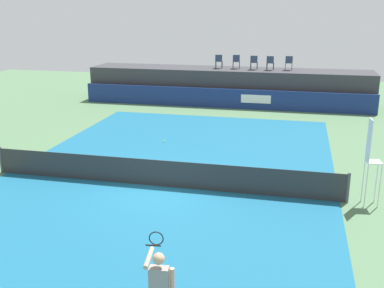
{
  "coord_description": "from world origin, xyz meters",
  "views": [
    {
      "loc": [
        4.49,
        -14.39,
        5.95
      ],
      "look_at": [
        0.67,
        2.0,
        1.0
      ],
      "focal_mm": 43.36,
      "sensor_mm": 36.0,
      "label": 1
    }
  ],
  "objects_px": {
    "net_post_far": "(348,188)",
    "spectator_chair_right": "(270,62)",
    "net_post_near": "(1,160)",
    "tennis_ball": "(164,141)",
    "umpire_chair": "(371,156)",
    "spectator_chair_far_left": "(219,61)",
    "spectator_chair_left": "(236,61)",
    "spectator_chair_far_right": "(289,62)",
    "spectator_chair_center": "(254,62)"
  },
  "relations": [
    {
      "from": "spectator_chair_far_left",
      "to": "spectator_chair_far_right",
      "type": "bearing_deg",
      "value": 1.61
    },
    {
      "from": "tennis_ball",
      "to": "umpire_chair",
      "type": "bearing_deg",
      "value": -33.17
    },
    {
      "from": "spectator_chair_left",
      "to": "umpire_chair",
      "type": "bearing_deg",
      "value": -67.76
    },
    {
      "from": "spectator_chair_right",
      "to": "tennis_ball",
      "type": "height_order",
      "value": "spectator_chair_right"
    },
    {
      "from": "spectator_chair_far_right",
      "to": "net_post_near",
      "type": "bearing_deg",
      "value": -122.98
    },
    {
      "from": "net_post_near",
      "to": "tennis_ball",
      "type": "xyz_separation_m",
      "value": [
        4.77,
        5.34,
        -0.46
      ]
    },
    {
      "from": "spectator_chair_center",
      "to": "umpire_chair",
      "type": "height_order",
      "value": "spectator_chair_center"
    },
    {
      "from": "spectator_chair_left",
      "to": "net_post_near",
      "type": "bearing_deg",
      "value": -113.43
    },
    {
      "from": "tennis_ball",
      "to": "spectator_chair_center",
      "type": "bearing_deg",
      "value": 72.67
    },
    {
      "from": "spectator_chair_left",
      "to": "net_post_near",
      "type": "height_order",
      "value": "spectator_chair_left"
    },
    {
      "from": "net_post_near",
      "to": "spectator_chair_far_right",
      "type": "bearing_deg",
      "value": 57.02
    },
    {
      "from": "spectator_chair_left",
      "to": "net_post_far",
      "type": "height_order",
      "value": "spectator_chair_left"
    },
    {
      "from": "umpire_chair",
      "to": "spectator_chair_left",
      "type": "bearing_deg",
      "value": 112.24
    },
    {
      "from": "umpire_chair",
      "to": "net_post_far",
      "type": "distance_m",
      "value": 1.22
    },
    {
      "from": "spectator_chair_right",
      "to": "tennis_ball",
      "type": "xyz_separation_m",
      "value": [
        -4.07,
        -9.74,
        -2.66
      ]
    },
    {
      "from": "spectator_chair_far_right",
      "to": "net_post_near",
      "type": "distance_m",
      "value": 18.45
    },
    {
      "from": "net_post_near",
      "to": "net_post_far",
      "type": "bearing_deg",
      "value": 0.0
    },
    {
      "from": "umpire_chair",
      "to": "tennis_ball",
      "type": "bearing_deg",
      "value": 146.83
    },
    {
      "from": "spectator_chair_left",
      "to": "net_post_near",
      "type": "xyz_separation_m",
      "value": [
        -6.67,
        -15.38,
        -2.19
      ]
    },
    {
      "from": "net_post_far",
      "to": "spectator_chair_right",
      "type": "bearing_deg",
      "value": 103.28
    },
    {
      "from": "spectator_chair_far_right",
      "to": "umpire_chair",
      "type": "relative_size",
      "value": 0.32
    },
    {
      "from": "tennis_ball",
      "to": "spectator_chair_left",
      "type": "bearing_deg",
      "value": 79.29
    },
    {
      "from": "spectator_chair_far_right",
      "to": "tennis_ball",
      "type": "distance_m",
      "value": 11.6
    },
    {
      "from": "tennis_ball",
      "to": "net_post_far",
      "type": "bearing_deg",
      "value": -34.99
    },
    {
      "from": "spectator_chair_far_left",
      "to": "net_post_far",
      "type": "distance_m",
      "value": 16.85
    },
    {
      "from": "net_post_far",
      "to": "spectator_chair_far_left",
      "type": "bearing_deg",
      "value": 114.17
    },
    {
      "from": "spectator_chair_far_left",
      "to": "tennis_ball",
      "type": "relative_size",
      "value": 13.06
    },
    {
      "from": "spectator_chair_left",
      "to": "spectator_chair_far_right",
      "type": "bearing_deg",
      "value": -0.24
    },
    {
      "from": "net_post_near",
      "to": "tennis_ball",
      "type": "relative_size",
      "value": 14.71
    },
    {
      "from": "tennis_ball",
      "to": "spectator_chair_far_left",
      "type": "bearing_deg",
      "value": 85.42
    },
    {
      "from": "spectator_chair_right",
      "to": "umpire_chair",
      "type": "height_order",
      "value": "spectator_chair_right"
    },
    {
      "from": "spectator_chair_left",
      "to": "net_post_far",
      "type": "distance_m",
      "value": 16.56
    },
    {
      "from": "spectator_chair_center",
      "to": "net_post_far",
      "type": "bearing_deg",
      "value": -73.17
    },
    {
      "from": "spectator_chair_right",
      "to": "net_post_far",
      "type": "xyz_separation_m",
      "value": [
        3.56,
        -15.08,
        -2.19
      ]
    },
    {
      "from": "umpire_chair",
      "to": "net_post_near",
      "type": "distance_m",
      "value": 13.01
    },
    {
      "from": "spectator_chair_far_left",
      "to": "net_post_far",
      "type": "relative_size",
      "value": 0.89
    },
    {
      "from": "spectator_chair_left",
      "to": "umpire_chair",
      "type": "xyz_separation_m",
      "value": [
        6.3,
        -15.39,
        -1.11
      ]
    },
    {
      "from": "tennis_ball",
      "to": "net_post_near",
      "type": "bearing_deg",
      "value": -131.74
    },
    {
      "from": "net_post_far",
      "to": "tennis_ball",
      "type": "bearing_deg",
      "value": 145.01
    },
    {
      "from": "umpire_chair",
      "to": "net_post_far",
      "type": "height_order",
      "value": "umpire_chair"
    },
    {
      "from": "spectator_chair_far_left",
      "to": "umpire_chair",
      "type": "xyz_separation_m",
      "value": [
        7.4,
        -15.26,
        -1.11
      ]
    },
    {
      "from": "spectator_chair_right",
      "to": "spectator_chair_far_right",
      "type": "xyz_separation_m",
      "value": [
        1.13,
        0.28,
        0.0
      ]
    },
    {
      "from": "spectator_chair_far_left",
      "to": "spectator_chair_far_right",
      "type": "xyz_separation_m",
      "value": [
        4.41,
        0.12,
        0.0
      ]
    },
    {
      "from": "spectator_chair_far_left",
      "to": "umpire_chair",
      "type": "distance_m",
      "value": 16.99
    },
    {
      "from": "spectator_chair_far_left",
      "to": "spectator_chair_center",
      "type": "bearing_deg",
      "value": -2.83
    },
    {
      "from": "spectator_chair_right",
      "to": "spectator_chair_center",
      "type": "bearing_deg",
      "value": 177.28
    },
    {
      "from": "spectator_chair_far_left",
      "to": "spectator_chair_far_right",
      "type": "height_order",
      "value": "same"
    },
    {
      "from": "spectator_chair_right",
      "to": "tennis_ball",
      "type": "relative_size",
      "value": 13.06
    },
    {
      "from": "spectator_chair_far_left",
      "to": "spectator_chair_left",
      "type": "height_order",
      "value": "same"
    },
    {
      "from": "spectator_chair_left",
      "to": "spectator_chair_right",
      "type": "relative_size",
      "value": 1.0
    }
  ]
}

